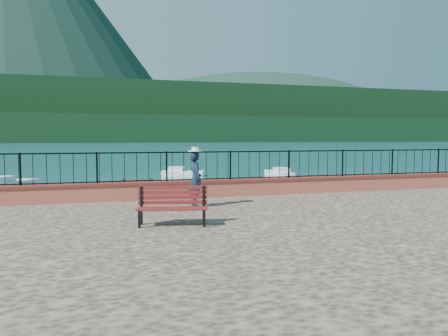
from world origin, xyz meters
TOP-DOWN VIEW (x-y plane):
  - ground at (0.00, 0.00)m, footprint 2000.00×2000.00m
  - parapet at (0.00, 3.70)m, footprint 28.00×0.46m
  - railing at (0.00, 3.70)m, footprint 27.00×0.05m
  - dock at (-2.00, 12.00)m, footprint 2.00×16.00m
  - far_forest at (0.00, 300.00)m, footprint 900.00×60.00m
  - foothills at (0.00, 360.00)m, footprint 900.00×120.00m
  - volcano at (-120.00, 700.00)m, footprint 560.00×560.00m
  - companion_hill at (220.00, 560.00)m, footprint 448.00×384.00m
  - park_bench at (-3.12, -0.72)m, footprint 1.68×0.88m
  - person at (-1.98, 1.81)m, footprint 0.44×0.62m
  - hat at (-1.98, 1.81)m, footprint 0.44×0.44m
  - boat_0 at (-8.26, 11.36)m, footprint 4.19×3.06m
  - boat_1 at (6.47, 13.45)m, footprint 3.73×1.56m
  - boat_2 at (7.02, 15.43)m, footprint 4.03×3.80m
  - boat_3 at (-9.92, 20.21)m, footprint 3.38×3.89m
  - boat_4 at (2.53, 25.42)m, footprint 3.77×2.60m
  - boat_5 at (10.08, 22.64)m, footprint 1.73×4.23m

SIDE VIEW (x-z plane):
  - ground at x=0.00m, z-range 0.00..0.00m
  - companion_hill at x=220.00m, z-range -90.00..90.00m
  - dock at x=-2.00m, z-range 0.00..0.30m
  - boat_0 at x=-8.26m, z-range 0.00..0.80m
  - boat_1 at x=6.47m, z-range 0.00..0.80m
  - boat_2 at x=7.02m, z-range 0.00..0.80m
  - boat_3 at x=-9.92m, z-range 0.00..0.80m
  - boat_4 at x=2.53m, z-range 0.00..0.80m
  - boat_5 at x=10.08m, z-range 0.00..0.80m
  - park_bench at x=-3.12m, z-range 1.03..1.92m
  - parapet at x=0.00m, z-range 1.20..1.78m
  - person at x=-1.98m, z-range 1.20..2.82m
  - railing at x=0.00m, z-range 1.78..2.73m
  - hat at x=-1.98m, z-range 2.82..2.94m
  - far_forest at x=0.00m, z-range 0.00..18.00m
  - foothills at x=0.00m, z-range 0.00..44.00m
  - volcano at x=-120.00m, z-range 0.00..380.00m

